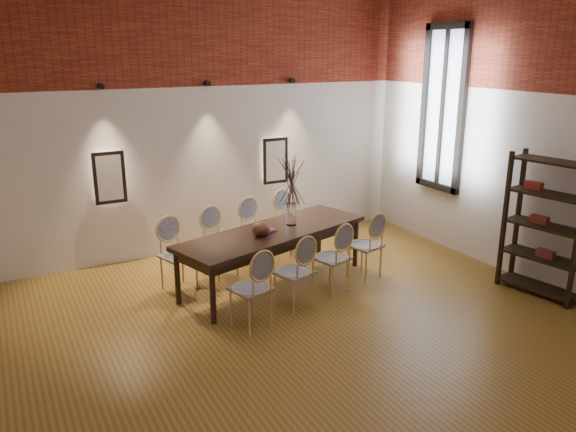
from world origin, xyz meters
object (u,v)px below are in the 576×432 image
chair_far_b (220,243)px  book (264,231)px  dining_table (274,257)px  chair_near_a (251,288)px  chair_far_d (291,223)px  chair_far_c (257,232)px  vase (291,214)px  chair_near_d (365,245)px  shelving_rack (546,226)px  chair_far_a (178,256)px  bowl (261,229)px  chair_near_c (331,258)px  chair_near_b (294,272)px

chair_far_b → book: chair_far_b is taller
dining_table → chair_near_a: size_ratio=2.89×
chair_far_d → book: 1.38m
dining_table → chair_far_c: size_ratio=2.89×
chair_near_a → vase: vase is taller
chair_near_d → shelving_rack: bearing=-57.2°
chair_far_a → vase: bearing=151.9°
chair_far_c → bowl: 1.04m
chair_far_c → book: chair_far_c is taller
shelving_rack → chair_far_c: bearing=126.0°
book → vase: bearing=12.7°
chair_near_a → chair_far_a: size_ratio=1.00×
chair_far_c → chair_far_d: (0.65, 0.19, 0.00)m
chair_near_a → book: size_ratio=3.62×
dining_table → chair_near_c: (0.53, -0.59, 0.09)m
chair_near_a → chair_far_a: 1.43m
chair_near_c → chair_far_a: same height
chair_far_d → bowl: bearing=31.0°
chair_far_d → shelving_rack: bearing=110.1°
vase → chair_near_c: bearing=-72.8°
chair_near_a → chair_far_a: same height
dining_table → chair_near_c: bearing=-64.6°
shelving_rack → chair_near_b: bearing=150.1°
dining_table → chair_far_a: bearing=144.9°
chair_near_d → bowl: bearing=152.4°
chair_near_c → dining_table: bearing=115.4°
chair_near_b → shelving_rack: 3.22m
chair_near_c → chair_near_d: size_ratio=1.00×
chair_near_a → chair_far_b: bearing=64.6°
chair_near_c → chair_far_b: (-1.05, 1.19, 0.00)m
dining_table → chair_near_a: bearing=-144.9°
chair_near_c → chair_far_d: 1.59m
shelving_rack → chair_near_a: bearing=156.2°
dining_table → book: (-0.14, -0.01, 0.39)m
vase → dining_table: bearing=-163.9°
book → chair_near_d: bearing=-16.7°
vase → book: 0.48m
chair_near_c → chair_far_a: size_ratio=1.00×
shelving_rack → chair_far_d: bearing=116.4°
chair_near_c → chair_far_c: (-0.40, 1.38, 0.00)m
chair_near_d → vase: (-0.86, 0.50, 0.43)m
chair_far_a → vase: (1.49, -0.31, 0.43)m
vase → bowl: vase is taller
chair_near_a → shelving_rack: 3.78m
chair_near_a → book: 1.19m
chair_far_d → book: chair_far_d is taller
chair_far_c → chair_far_d: same height
chair_near_a → chair_far_c: 1.97m
chair_near_d → chair_far_d: bearing=90.0°
chair_near_b → chair_far_b: same height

